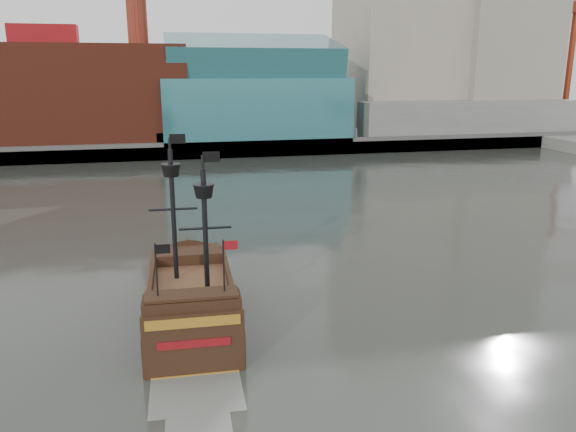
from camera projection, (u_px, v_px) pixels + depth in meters
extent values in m
plane|color=#282A25|center=(291.00, 350.00, 27.36)|extent=(400.00, 400.00, 0.00)
cube|color=slate|center=(187.00, 132.00, 113.85)|extent=(220.00, 60.00, 2.00)
cube|color=#4C4C49|center=(197.00, 150.00, 85.96)|extent=(220.00, 1.00, 2.60)
cube|color=maroon|center=(50.00, 95.00, 88.06)|extent=(42.00, 18.00, 15.00)
cube|color=#2B6D75|center=(253.00, 109.00, 93.77)|extent=(30.00, 16.00, 10.00)
cube|color=#A29886|center=(401.00, 5.00, 105.19)|extent=(20.00, 22.00, 46.00)
cube|color=gray|center=(496.00, 28.00, 106.35)|extent=(18.00, 18.00, 38.00)
cube|color=#A29886|center=(412.00, 0.00, 122.64)|extent=(24.00, 20.00, 52.00)
cube|color=slate|center=(470.00, 118.00, 98.78)|extent=(40.00, 6.00, 6.00)
cube|color=#2B6D75|center=(252.00, 59.00, 91.75)|extent=(28.00, 14.94, 8.78)
cube|color=slate|center=(556.00, 117.00, 120.77)|extent=(4.00, 4.00, 3.00)
cylinder|color=maroon|center=(564.00, 47.00, 117.11)|extent=(1.40, 1.40, 32.00)
cube|color=slate|center=(564.00, 113.00, 132.38)|extent=(4.00, 4.00, 3.00)
cylinder|color=maroon|center=(570.00, 62.00, 129.48)|extent=(1.40, 1.40, 26.00)
cube|color=maroon|center=(565.00, 7.00, 125.80)|extent=(5.00, 2.50, 2.50)
cube|color=black|center=(192.00, 311.00, 30.39)|extent=(5.01, 11.20, 2.39)
cube|color=#53351E|center=(191.00, 288.00, 30.06)|extent=(4.51, 10.08, 0.28)
cube|color=black|center=(189.00, 257.00, 34.17)|extent=(3.99, 2.35, 0.92)
cube|color=black|center=(193.00, 313.00, 25.34)|extent=(4.42, 1.64, 1.66)
cube|color=black|center=(194.00, 352.00, 24.91)|extent=(4.51, 0.40, 3.68)
cube|color=#AA7320|center=(193.00, 323.00, 24.41)|extent=(4.14, 0.23, 0.46)
cube|color=maroon|center=(194.00, 344.00, 24.67)|extent=(3.22, 0.20, 0.37)
cylinder|color=black|center=(173.00, 216.00, 30.30)|extent=(0.27, 0.27, 7.17)
cylinder|color=black|center=(205.00, 235.00, 27.77)|extent=(0.27, 0.27, 6.62)
cone|color=black|center=(171.00, 170.00, 29.67)|extent=(1.05, 1.05, 0.64)
cone|color=black|center=(204.00, 191.00, 27.21)|extent=(1.05, 1.05, 0.64)
cube|color=black|center=(177.00, 139.00, 29.33)|extent=(0.83, 0.06, 0.51)
cube|color=black|center=(211.00, 157.00, 26.87)|extent=(0.83, 0.06, 0.51)
cube|color=gray|center=(197.00, 393.00, 23.71)|extent=(4.03, 3.46, 0.01)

